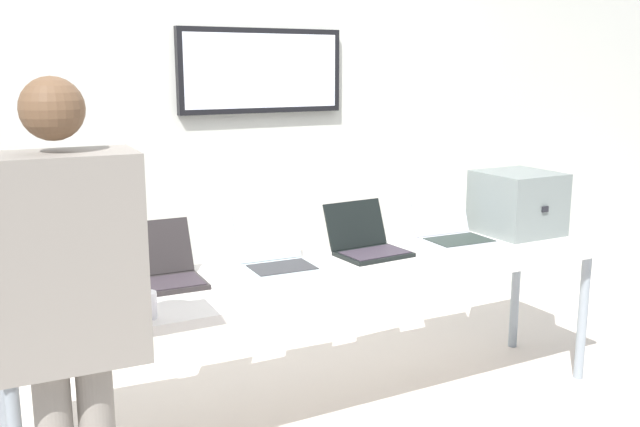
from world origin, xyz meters
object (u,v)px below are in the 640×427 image
object	(u,v)px
person	(66,297)
laptop_station_1	(163,270)
equipment_box	(517,203)
laptop_station_4	(451,229)
laptop_station_0	(36,288)
workbench	(331,278)
laptop_station_3	(367,242)
coffee_mug	(145,305)
laptop_station_2	(276,256)

from	to	relation	value
person	laptop_station_1	bearing A→B (deg)	56.65
equipment_box	laptop_station_4	xyz separation A→B (m)	(-0.43, 0.03, -0.11)
laptop_station_1	person	xyz separation A→B (m)	(-0.51, -0.77, 0.18)
laptop_station_0	person	world-z (taller)	person
workbench	equipment_box	distance (m)	1.27
workbench	laptop_station_3	bearing A→B (deg)	26.70
workbench	laptop_station_4	distance (m)	0.84
workbench	laptop_station_4	size ratio (longest dim) A/B	8.14
person	laptop_station_4	bearing A→B (deg)	20.69
laptop_station_4	coffee_mug	xyz separation A→B (m)	(-1.73, -0.41, -0.01)
person	coffee_mug	distance (m)	0.53
workbench	coffee_mug	size ratio (longest dim) A/B	30.80
laptop_station_4	laptop_station_3	bearing A→B (deg)	-178.45
workbench	laptop_station_2	xyz separation A→B (m)	(-0.22, 0.13, 0.10)
coffee_mug	person	bearing A→B (deg)	-131.11
laptop_station_0	coffee_mug	xyz separation A→B (m)	(0.33, -0.37, -0.01)
workbench	equipment_box	size ratio (longest dim) A/B	7.35
equipment_box	laptop_station_2	bearing A→B (deg)	179.83
laptop_station_1	person	distance (m)	0.94
laptop_station_1	laptop_station_2	size ratio (longest dim) A/B	0.99
laptop_station_1	person	bearing A→B (deg)	-123.35
laptop_station_1	laptop_station_3	xyz separation A→B (m)	(1.02, -0.01, -0.00)
laptop_station_4	coffee_mug	world-z (taller)	laptop_station_4
laptop_station_2	coffee_mug	bearing A→B (deg)	-151.65
coffee_mug	laptop_station_0	bearing A→B (deg)	131.51
workbench	coffee_mug	world-z (taller)	coffee_mug
laptop_station_0	coffee_mug	distance (m)	0.49
laptop_station_2	coffee_mug	distance (m)	0.80
equipment_box	laptop_station_1	world-z (taller)	equipment_box
equipment_box	laptop_station_3	bearing A→B (deg)	179.01
laptop_station_3	person	world-z (taller)	person
laptop_station_1	laptop_station_3	size ratio (longest dim) A/B	1.03
laptop_station_4	laptop_station_2	bearing A→B (deg)	-178.51
laptop_station_4	person	distance (m)	2.21
laptop_station_2	person	world-z (taller)	person
laptop_station_0	person	size ratio (longest dim) A/B	0.24
coffee_mug	laptop_station_2	bearing A→B (deg)	28.35
laptop_station_2	laptop_station_4	xyz separation A→B (m)	(1.03, 0.03, 0.01)
laptop_station_3	person	size ratio (longest dim) A/B	0.22
laptop_station_2	workbench	bearing A→B (deg)	-30.82
workbench	laptop_station_0	bearing A→B (deg)	174.58
laptop_station_3	coffee_mug	xyz separation A→B (m)	(-1.20, -0.39, -0.01)
laptop_station_0	laptop_station_2	size ratio (longest dim) A/B	1.08
laptop_station_4	coffee_mug	bearing A→B (deg)	-166.81
equipment_box	person	xyz separation A→B (m)	(-2.49, -0.75, 0.07)
laptop_station_0	person	bearing A→B (deg)	-89.83
equipment_box	person	size ratio (longest dim) A/B	0.25
equipment_box	person	bearing A→B (deg)	-163.32
equipment_box	laptop_station_0	xyz separation A→B (m)	(-2.49, -0.01, -0.11)
laptop_station_2	laptop_station_4	distance (m)	1.03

